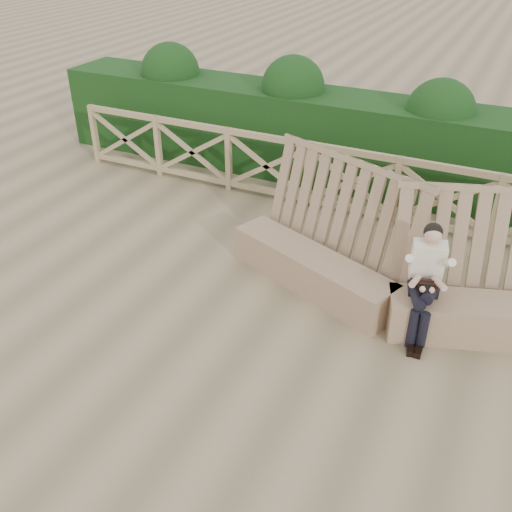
% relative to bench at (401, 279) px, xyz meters
% --- Properties ---
extents(ground, '(60.00, 60.00, 0.00)m').
position_rel_bench_xyz_m(ground, '(-1.33, -1.40, -0.41)').
color(ground, brown).
rests_on(ground, ground).
extents(bench, '(4.62, 1.57, 1.62)m').
position_rel_bench_xyz_m(bench, '(0.00, 0.00, 0.00)').
color(bench, '#7E6348').
rests_on(bench, ground).
extents(woman, '(0.44, 0.81, 1.36)m').
position_rel_bench_xyz_m(woman, '(0.31, -0.35, 0.34)').
color(woman, black).
rests_on(woman, ground).
extents(guardrail, '(10.10, 0.09, 1.10)m').
position_rel_bench_xyz_m(guardrail, '(-1.33, 2.10, 0.14)').
color(guardrail, '#8E7453').
rests_on(guardrail, ground).
extents(hedge, '(12.00, 1.20, 1.50)m').
position_rel_bench_xyz_m(hedge, '(-1.33, 3.30, 0.34)').
color(hedge, black).
rests_on(hedge, ground).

